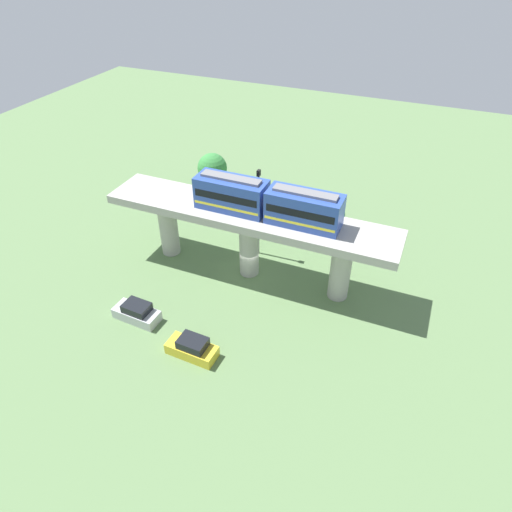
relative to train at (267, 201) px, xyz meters
The scene contains 9 objects.
ground_plane 8.82m from the train, 90.00° to the right, with size 120.00×120.00×0.00m, color #5B7A4C.
viaduct 3.70m from the train, 90.00° to the right, with size 5.20×28.00×7.10m.
train is the anchor object (origin of this frame).
parked_car_yellow 14.25m from the train, ahead, with size 1.96×4.27×1.76m.
parked_car_silver 15.22m from the train, 39.82° to the right, with size 2.01×4.29×1.76m.
tree_near_viaduct 11.11m from the train, 154.07° to the left, with size 2.58×2.58×4.54m.
tree_mid_lot 9.49m from the train, 158.85° to the right, with size 2.85×2.85×4.51m.
tree_far_corner 18.22m from the train, 135.93° to the right, with size 3.66×3.66×5.74m.
signal_post 5.20m from the train, 147.04° to the right, with size 0.44×0.28×9.70m.
Camera 1 is at (33.10, 14.64, 29.06)m, focal length 32.13 mm.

